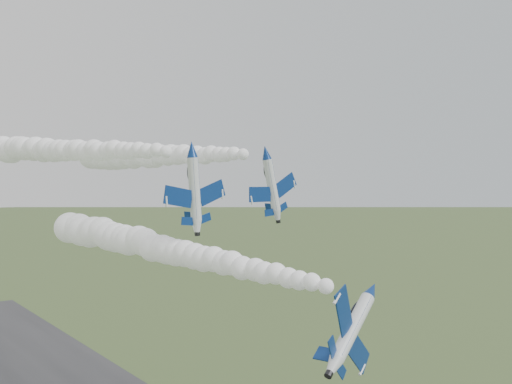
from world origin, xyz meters
The scene contains 6 objects.
jet_lead centered at (6.03, -10.34, 29.57)m, with size 6.45×12.59×8.77m.
smoke_trail_jet_lead centered at (-1.50, 19.21, 31.62)m, with size 5.10×54.72×5.10m, color white, non-canonical shape.
jet_pair_left centered at (-0.71, 15.37, 45.56)m, with size 10.88×12.87×3.22m.
smoke_trail_jet_pair_left centered at (-7.16, 47.83, 46.70)m, with size 5.04×59.76×5.04m, color white, non-canonical shape.
jet_pair_right centered at (11.58, 14.94, 45.51)m, with size 9.70×11.89×3.57m.
smoke_trail_jet_pair_right centered at (8.70, 45.71, 46.10)m, with size 5.45×56.73×5.45m, color white, non-canonical shape.
Camera 1 is at (-40.15, -50.85, 40.87)m, focal length 40.00 mm.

